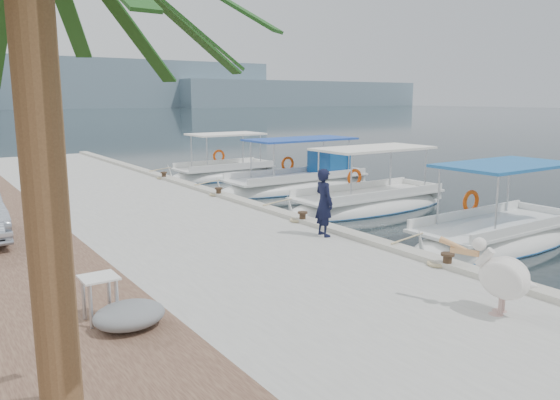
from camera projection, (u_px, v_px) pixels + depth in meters
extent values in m
plane|color=black|center=(347.00, 250.00, 14.36)|extent=(400.00, 400.00, 0.00)
cube|color=#A1A19B|center=(165.00, 221.00, 16.72)|extent=(6.00, 40.00, 0.50)
cube|color=#ABA798|center=(243.00, 201.00, 18.20)|extent=(0.44, 40.00, 0.12)
cube|color=slate|center=(59.00, 84.00, 205.46)|extent=(160.00, 40.00, 18.00)
cube|color=slate|center=(291.00, 94.00, 253.23)|extent=(120.00, 40.00, 11.00)
ellipsoid|color=white|center=(496.00, 243.00, 14.92)|extent=(6.32, 2.35, 1.30)
ellipsoid|color=#165299|center=(496.00, 244.00, 14.92)|extent=(6.35, 2.40, 0.22)
cube|color=white|center=(498.00, 225.00, 14.83)|extent=(5.18, 2.02, 0.08)
cube|color=#2163A6|center=(506.00, 165.00, 14.61)|extent=(3.79, 2.16, 0.08)
cylinder|color=silver|center=(497.00, 207.00, 13.18)|extent=(0.05, 0.05, 1.60)
torus|color=#E64E0C|center=(471.00, 201.00, 15.81)|extent=(0.68, 0.12, 0.68)
ellipsoid|color=white|center=(368.00, 208.00, 19.62)|extent=(7.15, 2.30, 1.30)
ellipsoid|color=#165299|center=(368.00, 209.00, 19.63)|extent=(7.19, 2.35, 0.22)
cube|color=white|center=(368.00, 194.00, 19.53)|extent=(5.87, 1.98, 0.08)
cube|color=white|center=(373.00, 148.00, 19.33)|extent=(4.29, 2.12, 0.08)
cylinder|color=silver|center=(351.00, 179.00, 17.79)|extent=(0.05, 0.05, 1.60)
torus|color=#E64E0C|center=(354.00, 178.00, 20.50)|extent=(0.68, 0.12, 0.68)
ellipsoid|color=white|center=(297.00, 188.00, 23.83)|extent=(7.94, 2.38, 1.30)
ellipsoid|color=#165299|center=(297.00, 189.00, 23.84)|extent=(7.98, 2.42, 0.22)
cube|color=white|center=(297.00, 177.00, 23.74)|extent=(6.51, 2.04, 0.08)
cube|color=#2247AA|center=(301.00, 139.00, 23.55)|extent=(4.76, 2.19, 0.08)
cylinder|color=silver|center=(274.00, 164.00, 21.88)|extent=(0.05, 0.05, 1.60)
torus|color=#E64E0C|center=(288.00, 164.00, 24.74)|extent=(0.68, 0.12, 0.68)
cube|color=#165299|center=(329.00, 162.00, 24.63)|extent=(1.20, 1.66, 1.00)
ellipsoid|color=white|center=(224.00, 177.00, 27.15)|extent=(5.91, 2.26, 1.30)
ellipsoid|color=#165299|center=(224.00, 178.00, 27.16)|extent=(5.94, 2.30, 0.22)
cube|color=white|center=(224.00, 167.00, 27.06)|extent=(4.84, 1.94, 0.08)
cube|color=white|center=(226.00, 134.00, 26.84)|extent=(3.54, 2.08, 0.08)
cylinder|color=silver|center=(207.00, 154.00, 25.49)|extent=(0.05, 0.05, 1.60)
torus|color=#E64E0C|center=(219.00, 156.00, 28.02)|extent=(0.68, 0.12, 0.68)
cylinder|color=black|center=(447.00, 261.00, 11.21)|extent=(0.18, 0.18, 0.30)
cylinder|color=black|center=(448.00, 254.00, 11.18)|extent=(0.28, 0.28, 0.05)
cylinder|color=black|center=(303.00, 218.00, 15.27)|extent=(0.18, 0.18, 0.30)
cylinder|color=black|center=(303.00, 213.00, 15.24)|extent=(0.28, 0.28, 0.05)
cylinder|color=black|center=(219.00, 192.00, 19.33)|extent=(0.18, 0.18, 0.30)
cylinder|color=black|center=(219.00, 188.00, 19.31)|extent=(0.28, 0.28, 0.05)
cylinder|color=black|center=(164.00, 176.00, 23.40)|extent=(0.18, 0.18, 0.30)
cylinder|color=black|center=(164.00, 173.00, 23.37)|extent=(0.28, 0.28, 0.05)
cylinder|color=tan|center=(500.00, 304.00, 8.80)|extent=(0.06, 0.06, 0.37)
cylinder|color=tan|center=(504.00, 301.00, 8.94)|extent=(0.06, 0.06, 0.37)
ellipsoid|color=white|center=(504.00, 278.00, 8.79)|extent=(0.77, 0.99, 0.69)
cylinder|color=white|center=(485.00, 258.00, 8.93)|extent=(0.23, 0.35, 0.36)
sphere|color=white|center=(479.00, 244.00, 8.96)|extent=(0.22, 0.22, 0.22)
cone|color=#EAA566|center=(458.00, 247.00, 9.18)|extent=(0.31, 0.67, 0.27)
imported|color=black|center=(324.00, 203.00, 13.74)|extent=(0.48, 0.67, 1.72)
cylinder|color=brown|center=(48.00, 232.00, 4.23)|extent=(0.34, 0.34, 4.88)
ellipsoid|color=slate|center=(129.00, 315.00, 8.31)|extent=(1.10, 0.90, 0.40)
cylinder|color=silver|center=(91.00, 306.00, 8.27)|extent=(0.06, 0.06, 0.70)
cylinder|color=silver|center=(117.00, 301.00, 8.49)|extent=(0.06, 0.06, 0.70)
cylinder|color=silver|center=(84.00, 298.00, 8.59)|extent=(0.06, 0.06, 0.70)
cylinder|color=silver|center=(109.00, 293.00, 8.81)|extent=(0.06, 0.06, 0.70)
cube|color=white|center=(99.00, 277.00, 8.47)|extent=(0.55, 0.55, 0.03)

